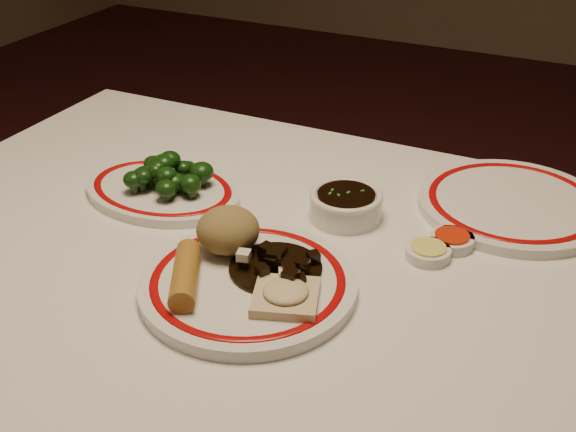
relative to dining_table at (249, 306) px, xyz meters
The scene contains 12 objects.
dining_table is the anchor object (origin of this frame).
main_plate 0.13m from the dining_table, 60.76° to the right, with size 0.38×0.38×0.02m.
rice_mound 0.14m from the dining_table, 123.63° to the right, with size 0.09×0.09×0.06m, color olive.
spring_roll 0.18m from the dining_table, 100.46° to the right, with size 0.03×0.03×0.12m, color #AD792A.
fried_wonton 0.19m from the dining_table, 41.97° to the right, with size 0.10×0.10×0.02m.
stirfry_heap 0.14m from the dining_table, 30.64° to the right, with size 0.12×0.12×0.03m.
broccoli_plate 0.25m from the dining_table, 155.59° to the left, with size 0.28×0.25×0.02m.
broccoli_pile 0.26m from the dining_table, 154.15° to the left, with size 0.13×0.11×0.05m.
soy_bowl 0.21m from the dining_table, 61.18° to the left, with size 0.11×0.11×0.04m.
sweet_sour_dish 0.31m from the dining_table, 30.24° to the left, with size 0.06×0.06×0.02m.
mustard_dish 0.27m from the dining_table, 23.94° to the left, with size 0.06×0.06×0.02m.
far_plate 0.44m from the dining_table, 43.42° to the left, with size 0.33×0.33×0.02m.
Camera 1 is at (0.42, -0.74, 1.31)m, focal length 45.00 mm.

